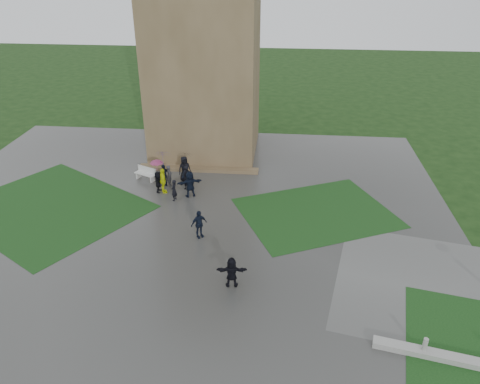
# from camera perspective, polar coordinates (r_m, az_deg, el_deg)

# --- Properties ---
(ground) EXTENTS (120.00, 120.00, 0.00)m
(ground) POSITION_cam_1_polar(r_m,az_deg,el_deg) (26.29, -9.09, -7.12)
(ground) COLOR black
(plaza) EXTENTS (34.00, 34.00, 0.02)m
(plaza) POSITION_cam_1_polar(r_m,az_deg,el_deg) (27.89, -8.13, -4.79)
(plaza) COLOR #363633
(plaza) RESTS_ON ground
(lawn_inset_left) EXTENTS (14.10, 13.46, 0.01)m
(lawn_inset_left) POSITION_cam_1_polar(r_m,az_deg,el_deg) (32.39, -22.15, -1.81)
(lawn_inset_left) COLOR #133613
(lawn_inset_left) RESTS_ON plaza
(lawn_inset_right) EXTENTS (11.12, 10.15, 0.01)m
(lawn_inset_right) POSITION_cam_1_polar(r_m,az_deg,el_deg) (29.86, 9.29, -2.51)
(lawn_inset_right) COLOR #133613
(lawn_inset_right) RESTS_ON plaza
(tower) EXTENTS (8.00, 8.00, 18.00)m
(tower) POSITION_cam_1_polar(r_m,az_deg,el_deg) (36.82, -4.44, 18.40)
(tower) COLOR brown
(tower) RESTS_ON ground
(tower_plinth) EXTENTS (9.00, 0.80, 0.22)m
(tower_plinth) POSITION_cam_1_polar(r_m,az_deg,el_deg) (35.23, -5.08, 2.82)
(tower_plinth) COLOR brown
(tower_plinth) RESTS_ON plaza
(bench) EXTENTS (1.69, 1.13, 0.94)m
(bench) POSITION_cam_1_polar(r_m,az_deg,el_deg) (34.17, -11.42, 2.23)
(bench) COLOR silver
(bench) RESTS_ON plaza
(visitor_cluster) EXTENTS (3.61, 3.76, 2.65)m
(visitor_cluster) POSITION_cam_1_polar(r_m,az_deg,el_deg) (32.09, -8.02, 2.20)
(visitor_cluster) COLOR black
(visitor_cluster) RESTS_ON plaza
(pedestrian_mid) EXTENTS (1.13, 1.07, 1.71)m
(pedestrian_mid) POSITION_cam_1_polar(r_m,az_deg,el_deg) (26.77, -5.03, -3.92)
(pedestrian_mid) COLOR black
(pedestrian_mid) RESTS_ON plaza
(pedestrian_near) EXTENTS (1.55, 0.67, 1.62)m
(pedestrian_near) POSITION_cam_1_polar(r_m,az_deg,el_deg) (23.05, -1.02, -9.76)
(pedestrian_near) COLOR black
(pedestrian_near) RESTS_ON plaza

